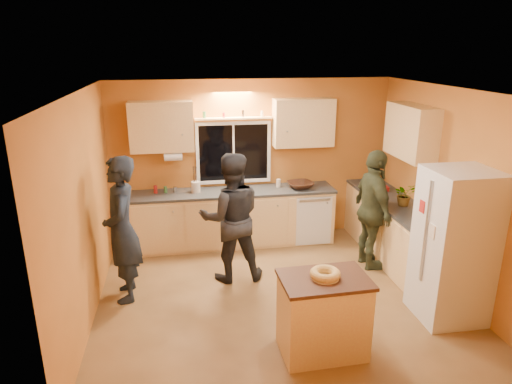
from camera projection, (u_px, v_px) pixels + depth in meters
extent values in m
plane|color=brown|center=(277.00, 294.00, 5.93)|extent=(4.50, 4.50, 0.00)
cube|color=#CD7E34|center=(252.00, 161.00, 7.41)|extent=(4.50, 0.04, 2.60)
cube|color=#CD7E34|center=(331.00, 279.00, 3.66)|extent=(4.50, 0.04, 2.60)
cube|color=#CD7E34|center=(84.00, 210.00, 5.17)|extent=(0.04, 4.00, 2.60)
cube|color=#CD7E34|center=(448.00, 190.00, 5.89)|extent=(0.04, 4.00, 2.60)
cube|color=white|center=(280.00, 91.00, 5.14)|extent=(4.50, 4.00, 0.02)
cube|color=black|center=(234.00, 153.00, 7.30)|extent=(1.10, 0.02, 0.90)
cube|color=white|center=(234.00, 153.00, 7.29)|extent=(1.20, 0.04, 1.00)
cube|color=#E2A876|center=(162.00, 127.00, 6.84)|extent=(0.95, 0.33, 0.75)
cube|color=#E2A876|center=(303.00, 123.00, 7.19)|extent=(0.95, 0.33, 0.75)
cube|color=#E2A876|center=(411.00, 132.00, 6.43)|extent=(0.33, 1.00, 0.75)
cylinder|color=silver|center=(173.00, 157.00, 6.89)|extent=(0.27, 0.12, 0.12)
cube|color=#E2A876|center=(234.00, 218.00, 7.34)|extent=(3.20, 0.60, 0.86)
cube|color=#282B2D|center=(233.00, 192.00, 7.20)|extent=(3.24, 0.62, 0.04)
cube|color=#E2A876|center=(369.00, 210.00, 7.71)|extent=(0.60, 0.60, 0.86)
cube|color=#282B2D|center=(371.00, 185.00, 7.57)|extent=(0.62, 0.62, 0.04)
cube|color=#E2A876|center=(402.00, 238.00, 6.58)|extent=(0.60, 1.80, 0.86)
cube|color=#282B2D|center=(405.00, 209.00, 6.44)|extent=(0.62, 1.84, 0.04)
cube|color=silver|center=(454.00, 246.00, 5.21)|extent=(0.72, 0.70, 1.80)
cube|color=#E2A876|center=(323.00, 316.00, 4.71)|extent=(0.87, 0.59, 0.83)
cube|color=#311E10|center=(325.00, 280.00, 4.58)|extent=(0.91, 0.63, 0.04)
torus|color=tan|center=(325.00, 274.00, 4.56)|extent=(0.31, 0.31, 0.09)
imported|color=black|center=(122.00, 230.00, 5.61)|extent=(0.51, 0.71, 1.85)
imported|color=black|center=(231.00, 218.00, 6.10)|extent=(0.87, 0.68, 1.78)
imported|color=#2B3220|center=(373.00, 210.00, 6.44)|extent=(0.43, 1.02, 1.74)
imported|color=#311E10|center=(300.00, 185.00, 7.32)|extent=(0.47, 0.47, 0.10)
cylinder|color=beige|center=(196.00, 187.00, 7.10)|extent=(0.14, 0.14, 0.17)
imported|color=gray|center=(404.00, 195.00, 6.48)|extent=(0.33, 0.29, 0.33)
cube|color=#B21F1B|center=(383.00, 189.00, 7.18)|extent=(0.17, 0.13, 0.07)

